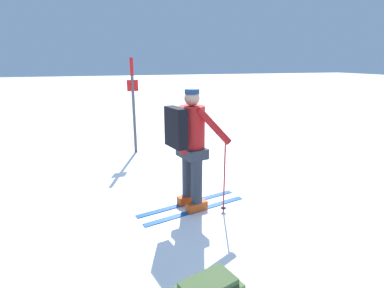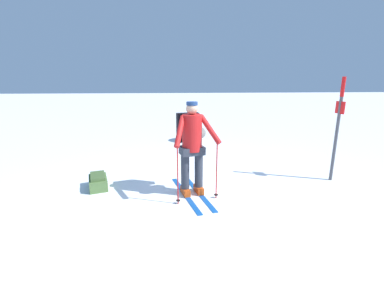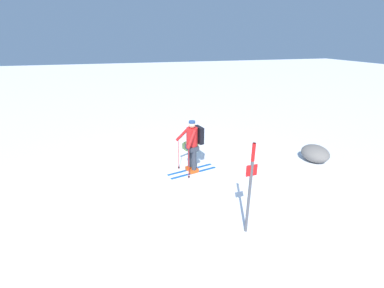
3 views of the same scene
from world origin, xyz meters
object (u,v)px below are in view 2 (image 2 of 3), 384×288
object	(u,v)px
dropped_backpack	(98,182)
trail_marker	(338,121)
skier	(191,142)
rock_boulder	(191,133)

from	to	relation	value
dropped_backpack	trail_marker	bearing A→B (deg)	179.86
skier	trail_marker	distance (m)	3.00
skier	dropped_backpack	xyz separation A→B (m)	(1.78, -0.40, -0.84)
dropped_backpack	trail_marker	xyz separation A→B (m)	(-4.74, 0.01, 1.12)
skier	trail_marker	world-z (taller)	trail_marker
skier	trail_marker	bearing A→B (deg)	-172.59
rock_boulder	skier	bearing A→B (deg)	84.88
skier	dropped_backpack	size ratio (longest dim) A/B	2.75
skier	trail_marker	size ratio (longest dim) A/B	0.80
skier	dropped_backpack	bearing A→B (deg)	-12.63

